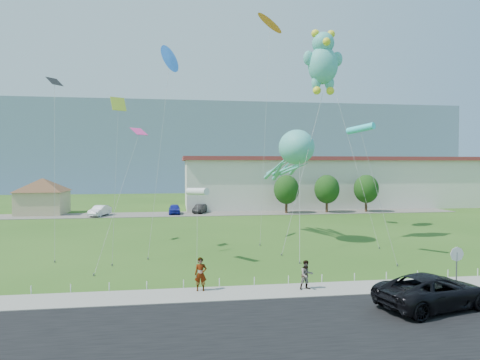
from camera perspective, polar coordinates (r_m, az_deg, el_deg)
name	(u,v)px	position (r m, az deg, el deg)	size (l,w,h in m)	color
ground	(267,279)	(26.48, 3.60, -13.04)	(160.00, 160.00, 0.00)	#2B5217
road	(306,329)	(19.09, 8.85, -19.02)	(80.00, 8.00, 0.06)	black
sidewalk	(277,292)	(23.89, 5.01, -14.60)	(80.00, 2.50, 0.10)	gray
parking_strip	(216,213)	(60.64, -3.26, -4.48)	(70.00, 6.00, 0.06)	#59544C
hill_ridge	(193,148)	(145.23, -6.24, 4.21)	(160.00, 50.00, 25.00)	slate
pavilion	(43,193)	(65.85, -24.81, -1.54)	(9.20, 9.20, 5.00)	tan
warehouse	(363,181)	(75.83, 16.06, -0.15)	(61.00, 15.00, 8.20)	beige
stop_sign	(457,258)	(26.02, 26.93, -9.30)	(0.80, 0.07, 2.50)	slate
rope_fence	(272,281)	(25.19, 4.23, -13.25)	(26.05, 0.05, 0.50)	white
tree_near	(286,190)	(61.07, 6.20, -1.28)	(3.60, 3.60, 5.47)	#3F2B19
tree_mid	(327,189)	(62.84, 11.51, -1.22)	(3.60, 3.60, 5.47)	#3F2B19
tree_far	(366,189)	(65.12, 16.48, -1.15)	(3.60, 3.60, 5.47)	#3F2B19
suv	(434,291)	(23.00, 24.40, -13.32)	(2.67, 5.79, 1.61)	black
pedestrian_left	(201,274)	(23.65, -5.27, -12.39)	(0.65, 0.43, 1.80)	gray
pedestrian_right	(306,275)	(24.12, 8.86, -12.39)	(0.77, 0.60, 1.58)	gray
parked_car_silver	(100,211)	(60.44, -18.20, -3.91)	(1.48, 4.23, 1.39)	silver
parked_car_blue	(174,209)	(60.53, -8.73, -3.84)	(1.59, 3.95, 1.35)	#1C249B
parked_car_black	(200,209)	(61.26, -5.35, -3.82)	(1.30, 3.72, 1.23)	black
octopus_kite	(293,155)	(38.99, 7.09, 3.33)	(3.55, 14.48, 9.99)	#45ACAB
teddy_bear_kite	(323,61)	(39.81, 11.01, 15.36)	(6.83, 6.40, 18.79)	#45ACAB
small_kite_yellow	(118,120)	(32.76, -15.99, 7.64)	(1.29, 3.52, 11.81)	#B9CF30
small_kite_purple	(330,72)	(46.84, 11.94, 13.95)	(1.80, 11.21, 17.73)	purple
small_kite_blue	(169,62)	(39.47, -9.39, 15.23)	(2.50, 7.84, 16.99)	blue
small_kite_white	(197,192)	(30.05, -5.72, -1.59)	(0.50, 3.69, 5.46)	silver
small_kite_black	(55,101)	(39.05, -23.50, 9.60)	(2.36, 7.51, 14.37)	black
small_kite_pink	(135,145)	(34.46, -13.84, 4.61)	(2.83, 8.59, 10.00)	#E23283
small_kite_orange	(270,28)	(47.80, 3.98, 19.52)	(3.78, 9.91, 22.60)	orange
small_kite_cyan	(361,130)	(33.02, 15.81, 6.49)	(1.62, 4.35, 10.02)	#32D6E4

